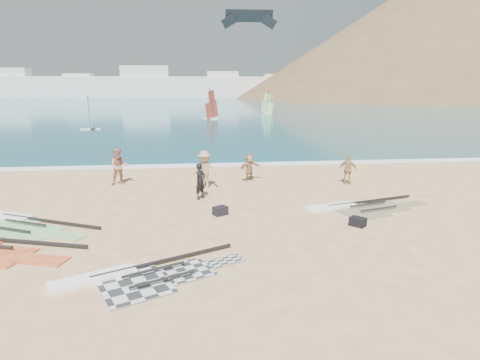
{
  "coord_description": "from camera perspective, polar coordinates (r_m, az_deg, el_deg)",
  "views": [
    {
      "loc": [
        -0.37,
        -13.36,
        5.19
      ],
      "look_at": [
        1.47,
        4.0,
        1.0
      ],
      "focal_mm": 30.0,
      "sensor_mm": 36.0,
      "label": 1
    }
  ],
  "objects": [
    {
      "name": "beachgoer_back",
      "position": [
        21.88,
        15.12,
        1.46
      ],
      "size": [
        1.0,
        0.86,
        1.61
      ],
      "primitive_type": "imported",
      "rotation": [
        0.0,
        0.0,
        2.53
      ],
      "color": "tan",
      "rests_on": "ground"
    },
    {
      "name": "rig_green",
      "position": [
        17.47,
        -29.07,
        -5.38
      ],
      "size": [
        5.39,
        3.79,
        0.2
      ],
      "rotation": [
        0.0,
        0.0,
        -0.44
      ],
      "color": "green",
      "rests_on": "ground"
    },
    {
      "name": "rig_orange",
      "position": [
        17.94,
        16.47,
        -3.73
      ],
      "size": [
        5.61,
        3.01,
        0.2
      ],
      "rotation": [
        0.0,
        0.0,
        0.28
      ],
      "color": "#FF570F",
      "rests_on": "ground"
    },
    {
      "name": "gear_bag_far",
      "position": [
        15.72,
        16.41,
        -5.72
      ],
      "size": [
        0.67,
        0.68,
        0.34
      ],
      "primitive_type": "cube",
      "rotation": [
        0.0,
        0.0,
        -0.83
      ],
      "color": "black",
      "rests_on": "ground"
    },
    {
      "name": "gear_bag_near",
      "position": [
        16.35,
        -2.83,
        -4.39
      ],
      "size": [
        0.68,
        0.63,
        0.35
      ],
      "primitive_type": "cube",
      "rotation": [
        0.0,
        0.0,
        0.56
      ],
      "color": "black",
      "rests_on": "ground"
    },
    {
      "name": "headland_main",
      "position": [
        166.94,
        25.14,
        10.47
      ],
      "size": [
        143.0,
        143.0,
        45.0
      ],
      "primitive_type": "cone",
      "color": "brown",
      "rests_on": "ground"
    },
    {
      "name": "windsurfer_left",
      "position": [
        50.12,
        -20.6,
        8.08
      ],
      "size": [
        2.28,
        2.61,
        4.01
      ],
      "rotation": [
        0.0,
        0.0,
        0.26
      ],
      "color": "white",
      "rests_on": "ground"
    },
    {
      "name": "windsurfer_right",
      "position": [
        71.47,
        3.89,
        10.28
      ],
      "size": [
        2.03,
        2.07,
        4.09
      ],
      "rotation": [
        0.0,
        0.0,
        0.81
      ],
      "color": "white",
      "rests_on": "ground"
    },
    {
      "name": "surf_line",
      "position": [
        26.19,
        -5.13,
        2.01
      ],
      "size": [
        300.0,
        1.2,
        0.04
      ],
      "primitive_type": "cube",
      "color": "white",
      "rests_on": "ground"
    },
    {
      "name": "windsurfer_centre",
      "position": [
        61.28,
        -4.05,
        9.89
      ],
      "size": [
        2.57,
        2.62,
        4.84
      ],
      "rotation": [
        0.0,
        0.0,
        -0.65
      ],
      "color": "white",
      "rests_on": "ground"
    },
    {
      "name": "rig_grey",
      "position": [
        11.68,
        -14.37,
        -13.08
      ],
      "size": [
        5.43,
        3.52,
        0.2
      ],
      "rotation": [
        0.0,
        0.0,
        0.44
      ],
      "color": "#292A2C",
      "rests_on": "ground"
    },
    {
      "name": "beachgoer_mid",
      "position": [
        20.39,
        -5.05,
        1.49
      ],
      "size": [
        1.42,
        1.1,
        1.93
      ],
      "primitive_type": "imported",
      "rotation": [
        0.0,
        0.0,
        -0.35
      ],
      "color": "tan",
      "rests_on": "ground"
    },
    {
      "name": "far_town",
      "position": [
        164.09,
        -11.74,
        12.98
      ],
      "size": [
        160.0,
        8.0,
        12.0
      ],
      "color": "white",
      "rests_on": "ground"
    },
    {
      "name": "beachgoer_right",
      "position": [
        21.9,
        1.35,
        1.82
      ],
      "size": [
        1.45,
        1.07,
        1.52
      ],
      "primitive_type": "imported",
      "rotation": [
        0.0,
        0.0,
        0.5
      ],
      "color": "#A67C50",
      "rests_on": "ground"
    },
    {
      "name": "sea",
      "position": [
        145.46,
        -6.03,
        11.38
      ],
      "size": [
        300.0,
        240.0,
        0.06
      ],
      "primitive_type": "cube",
      "color": "#0B3D4E",
      "rests_on": "ground"
    },
    {
      "name": "kitesurf_kite",
      "position": [
        55.79,
        1.32,
        22.1
      ],
      "size": [
        7.36,
        0.98,
        2.39
      ],
      "rotation": [
        0.0,
        0.0,
        -0.03
      ],
      "color": "black",
      "rests_on": "ground"
    },
    {
      "name": "beachgoer_left",
      "position": [
        21.97,
        -16.8,
        1.82
      ],
      "size": [
        1.1,
        0.96,
        1.93
      ],
      "primitive_type": "imported",
      "rotation": [
        0.0,
        0.0,
        0.27
      ],
      "color": "#BA735F",
      "rests_on": "ground"
    },
    {
      "name": "person_wetsuit",
      "position": [
        18.5,
        -5.65,
        -0.19
      ],
      "size": [
        0.7,
        0.72,
        1.67
      ],
      "primitive_type": "imported",
      "rotation": [
        0.0,
        0.0,
        0.88
      ],
      "color": "black",
      "rests_on": "ground"
    },
    {
      "name": "ground",
      "position": [
        14.34,
        -4.2,
        -7.76
      ],
      "size": [
        300.0,
        300.0,
        0.0
      ],
      "primitive_type": "plane",
      "color": "#D5AF7C",
      "rests_on": "ground"
    }
  ]
}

